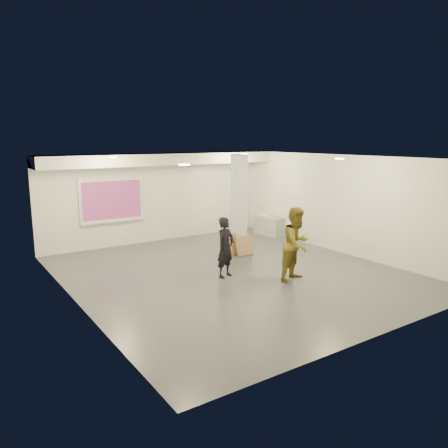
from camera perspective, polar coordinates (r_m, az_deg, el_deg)
floor at (r=11.55m, az=1.11°, el=-6.42°), size 8.00×9.00×0.01m
ceiling at (r=11.02m, az=1.17°, el=8.63°), size 8.00×9.00×0.01m
wall_back at (r=15.05m, az=-8.73°, el=3.45°), size 8.00×0.01×3.00m
wall_front at (r=8.01m, az=19.94°, el=-3.90°), size 8.00×0.01×3.00m
wall_left at (r=9.52m, az=-19.02°, el=-1.51°), size 0.01×9.00×3.00m
wall_right at (r=13.84m, az=14.86°, el=2.54°), size 0.01×9.00×3.00m
soffit_band at (r=14.44m, az=-7.95°, el=8.41°), size 8.00×1.10×0.36m
downlight_nw at (r=12.24m, az=-14.33°, el=8.45°), size 0.22×0.22×0.02m
downlight_ne at (r=14.33m, az=2.67°, el=9.13°), size 0.22×0.22×0.02m
downlight_sw at (r=8.58m, az=-5.20°, el=7.72°), size 0.22×0.22×0.02m
downlight_se at (r=11.37m, az=14.86°, el=8.24°), size 0.22×0.22×0.02m
column at (r=13.49m, az=1.99°, el=2.69°), size 0.52×0.52×3.00m
projection_screen at (r=14.41m, az=-14.43°, el=2.99°), size 2.10×0.13×1.42m
credenza at (r=15.97m, az=5.90°, el=-0.24°), size 0.59×1.22×0.69m
papers_stack at (r=16.10m, az=5.51°, el=1.15°), size 0.29×0.36×0.02m
postit_pad at (r=15.84m, az=6.16°, el=0.98°), size 0.26×0.34×0.03m
cardboard_back at (r=13.16m, az=0.86°, el=-2.75°), size 0.63×0.37×0.64m
cardboard_front at (r=13.22m, az=2.66°, el=-2.84°), size 0.55×0.25×0.58m
woman at (r=11.04m, az=0.20°, el=-3.07°), size 0.65×0.53×1.54m
man at (r=10.94m, az=9.46°, el=-2.58°), size 1.04×0.91×1.83m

